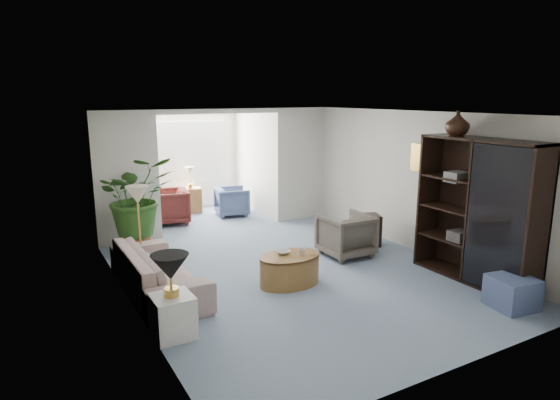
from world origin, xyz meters
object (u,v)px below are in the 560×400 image
side_table_dark (366,230)px  entertainment_cabinet (478,211)px  wingback_chair (346,235)px  sunroom_chair_blue (232,201)px  end_table (173,316)px  coffee_bowl (283,252)px  table_lamp (170,267)px  plant_pot (140,243)px  coffee_cup (302,252)px  floor_lamp (137,195)px  coffee_table (290,270)px  framed_picture (425,158)px  sofa (158,271)px  sunroom_chair_maroon (169,207)px  cabinet_urn (457,123)px  sunroom_table (191,200)px  ottoman (512,292)px

side_table_dark → entertainment_cabinet: (0.31, -2.15, 0.79)m
wingback_chair → sunroom_chair_blue: (-0.56, 3.64, -0.04)m
end_table → coffee_bowl: (1.94, 0.80, 0.22)m
wingback_chair → table_lamp: bearing=22.2°
end_table → plant_pot: bearing=83.0°
wingback_chair → side_table_dark: wingback_chair is taller
coffee_cup → plant_pot: (-1.74, 2.71, -0.34)m
floor_lamp → coffee_table: (1.79, -1.63, -1.02)m
end_table → sunroom_chair_blue: size_ratio=0.69×
table_lamp → sunroom_chair_blue: size_ratio=0.60×
framed_picture → coffee_table: (-2.75, -0.11, -1.47)m
coffee_table → end_table: bearing=-160.7°
coffee_table → coffee_bowl: coffee_bowl is taller
table_lamp → coffee_bowl: size_ratio=2.12×
sofa → entertainment_cabinet: size_ratio=1.03×
sofa → table_lamp: table_lamp is taller
coffee_cup → side_table_dark: side_table_dark is taller
sunroom_chair_blue → sunroom_chair_maroon: (-1.50, 0.00, 0.05)m
framed_picture → sunroom_chair_maroon: 5.47m
coffee_bowl → cabinet_urn: cabinet_urn is taller
floor_lamp → coffee_bowl: floor_lamp is taller
side_table_dark → sunroom_table: (-2.01, 4.09, 0.01)m
floor_lamp → coffee_table: 2.63m
sofa → sunroom_chair_blue: (2.74, 3.61, 0.01)m
coffee_bowl → cabinet_urn: (2.57, -0.82, 1.87)m
framed_picture → coffee_table: bearing=-177.8°
cabinet_urn → coffee_table: bearing=164.0°
ottoman → sunroom_chair_maroon: size_ratio=0.63×
floor_lamp → table_lamp: bearing=-94.9°
end_table → sunroom_table: bearing=69.0°
cabinet_urn → table_lamp: bearing=179.7°
wingback_chair → end_table: bearing=22.2°
end_table → side_table_dark: side_table_dark is taller
cabinet_urn → sunroom_table: cabinet_urn is taller
sunroom_chair_blue → framed_picture: bearing=-145.7°
framed_picture → sunroom_chair_maroon: (-3.30, 4.16, -1.32)m
cabinet_urn → ottoman: 2.59m
coffee_bowl → side_table_dark: size_ratio=0.36×
wingback_chair → ottoman: size_ratio=1.57×
table_lamp → side_table_dark: bearing=21.2°
floor_lamp → wingback_chair: 3.56m
sofa → sunroom_chair_maroon: sunroom_chair_maroon is taller
coffee_cup → entertainment_cabinet: bearing=-25.4°
wingback_chair → cabinet_urn: bearing=128.2°
entertainment_cabinet → sunroom_table: bearing=110.4°
table_lamp → sunroom_chair_maroon: size_ratio=0.53×
wingback_chair → sunroom_chair_blue: size_ratio=1.13×
sofa → side_table_dark: 4.01m
sofa → coffee_cup: 2.09m
coffee_table → coffee_bowl: (-0.05, 0.10, 0.25)m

